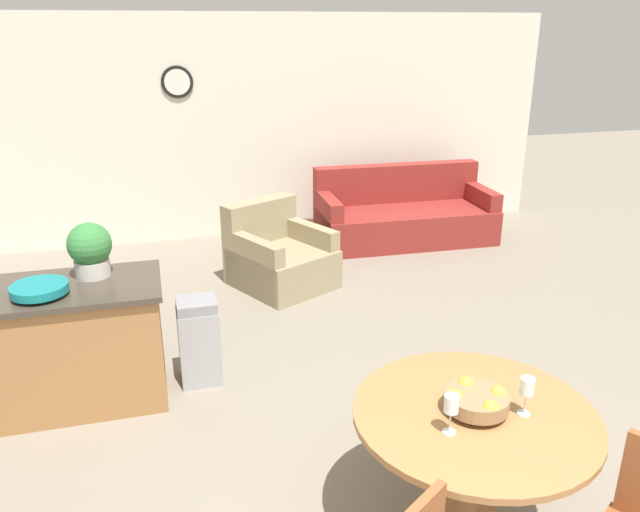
{
  "coord_description": "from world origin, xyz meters",
  "views": [
    {
      "loc": [
        -1.12,
        -1.46,
        2.55
      ],
      "look_at": [
        0.01,
        2.65,
        0.97
      ],
      "focal_mm": 35.0,
      "sensor_mm": 36.0,
      "label": 1
    }
  ],
  "objects_px": {
    "dining_table": "(472,441)",
    "kitchen_island": "(79,344)",
    "wine_glass_right": "(527,388)",
    "armchair": "(279,258)",
    "teal_bowl": "(39,289)",
    "trash_bin": "(199,341)",
    "wine_glass_left": "(451,406)",
    "couch": "(404,216)",
    "potted_plant": "(90,249)",
    "fruit_bowl": "(477,400)"
  },
  "relations": [
    {
      "from": "wine_glass_right",
      "to": "trash_bin",
      "type": "bearing_deg",
      "value": 125.24
    },
    {
      "from": "wine_glass_left",
      "to": "trash_bin",
      "type": "bearing_deg",
      "value": 116.07
    },
    {
      "from": "couch",
      "to": "wine_glass_right",
      "type": "bearing_deg",
      "value": -104.01
    },
    {
      "from": "wine_glass_left",
      "to": "potted_plant",
      "type": "distance_m",
      "value": 2.75
    },
    {
      "from": "couch",
      "to": "armchair",
      "type": "relative_size",
      "value": 1.81
    },
    {
      "from": "wine_glass_right",
      "to": "fruit_bowl",
      "type": "bearing_deg",
      "value": 159.82
    },
    {
      "from": "teal_bowl",
      "to": "armchair",
      "type": "distance_m",
      "value": 2.78
    },
    {
      "from": "dining_table",
      "to": "kitchen_island",
      "type": "distance_m",
      "value": 2.78
    },
    {
      "from": "fruit_bowl",
      "to": "trash_bin",
      "type": "distance_m",
      "value": 2.33
    },
    {
      "from": "fruit_bowl",
      "to": "armchair",
      "type": "relative_size",
      "value": 0.26
    },
    {
      "from": "wine_glass_right",
      "to": "armchair",
      "type": "height_order",
      "value": "wine_glass_right"
    },
    {
      "from": "wine_glass_left",
      "to": "couch",
      "type": "bearing_deg",
      "value": 69.62
    },
    {
      "from": "teal_bowl",
      "to": "potted_plant",
      "type": "relative_size",
      "value": 0.94
    },
    {
      "from": "kitchen_island",
      "to": "trash_bin",
      "type": "xyz_separation_m",
      "value": [
        0.83,
        0.04,
        -0.12
      ]
    },
    {
      "from": "dining_table",
      "to": "fruit_bowl",
      "type": "xyz_separation_m",
      "value": [
        0.0,
        0.0,
        0.24
      ]
    },
    {
      "from": "dining_table",
      "to": "wine_glass_right",
      "type": "height_order",
      "value": "wine_glass_right"
    },
    {
      "from": "couch",
      "to": "fruit_bowl",
      "type": "bearing_deg",
      "value": -106.72
    },
    {
      "from": "wine_glass_right",
      "to": "armchair",
      "type": "bearing_deg",
      "value": 97.1
    },
    {
      "from": "trash_bin",
      "to": "armchair",
      "type": "xyz_separation_m",
      "value": [
        0.96,
        1.69,
        -0.04
      ]
    },
    {
      "from": "dining_table",
      "to": "wine_glass_right",
      "type": "relative_size",
      "value": 6.05
    },
    {
      "from": "potted_plant",
      "to": "fruit_bowl",
      "type": "bearing_deg",
      "value": -47.19
    },
    {
      "from": "wine_glass_right",
      "to": "armchair",
      "type": "relative_size",
      "value": 0.17
    },
    {
      "from": "potted_plant",
      "to": "trash_bin",
      "type": "height_order",
      "value": "potted_plant"
    },
    {
      "from": "wine_glass_left",
      "to": "couch",
      "type": "xyz_separation_m",
      "value": [
        1.77,
        4.75,
        -0.61
      ]
    },
    {
      "from": "wine_glass_right",
      "to": "potted_plant",
      "type": "xyz_separation_m",
      "value": [
        -2.11,
        2.12,
        0.18
      ]
    },
    {
      "from": "wine_glass_right",
      "to": "kitchen_island",
      "type": "height_order",
      "value": "wine_glass_right"
    },
    {
      "from": "trash_bin",
      "to": "wine_glass_right",
      "type": "bearing_deg",
      "value": -54.76
    },
    {
      "from": "potted_plant",
      "to": "armchair",
      "type": "xyz_separation_m",
      "value": [
        1.65,
        1.58,
        -0.8
      ]
    },
    {
      "from": "fruit_bowl",
      "to": "kitchen_island",
      "type": "xyz_separation_m",
      "value": [
        -2.04,
        1.89,
        -0.39
      ]
    },
    {
      "from": "dining_table",
      "to": "wine_glass_left",
      "type": "relative_size",
      "value": 6.05
    },
    {
      "from": "wine_glass_left",
      "to": "armchair",
      "type": "relative_size",
      "value": 0.17
    },
    {
      "from": "wine_glass_left",
      "to": "armchair",
      "type": "height_order",
      "value": "wine_glass_left"
    },
    {
      "from": "trash_bin",
      "to": "couch",
      "type": "distance_m",
      "value": 3.87
    },
    {
      "from": "trash_bin",
      "to": "dining_table",
      "type": "bearing_deg",
      "value": -58.09
    },
    {
      "from": "trash_bin",
      "to": "armchair",
      "type": "distance_m",
      "value": 1.94
    },
    {
      "from": "teal_bowl",
      "to": "couch",
      "type": "relative_size",
      "value": 0.17
    },
    {
      "from": "armchair",
      "to": "dining_table",
      "type": "bearing_deg",
      "value": -112.78
    },
    {
      "from": "dining_table",
      "to": "kitchen_island",
      "type": "height_order",
      "value": "kitchen_island"
    },
    {
      "from": "dining_table",
      "to": "kitchen_island",
      "type": "xyz_separation_m",
      "value": [
        -2.04,
        1.89,
        -0.15
      ]
    },
    {
      "from": "wine_glass_left",
      "to": "couch",
      "type": "distance_m",
      "value": 5.11
    },
    {
      "from": "armchair",
      "to": "wine_glass_right",
      "type": "bearing_deg",
      "value": -109.52
    },
    {
      "from": "wine_glass_left",
      "to": "trash_bin",
      "type": "relative_size",
      "value": 0.3
    },
    {
      "from": "couch",
      "to": "teal_bowl",
      "type": "bearing_deg",
      "value": -140.8
    },
    {
      "from": "fruit_bowl",
      "to": "wine_glass_left",
      "type": "distance_m",
      "value": 0.25
    },
    {
      "from": "dining_table",
      "to": "fruit_bowl",
      "type": "bearing_deg",
      "value": 51.16
    },
    {
      "from": "fruit_bowl",
      "to": "wine_glass_right",
      "type": "relative_size",
      "value": 1.57
    },
    {
      "from": "kitchen_island",
      "to": "trash_bin",
      "type": "height_order",
      "value": "kitchen_island"
    },
    {
      "from": "teal_bowl",
      "to": "couch",
      "type": "height_order",
      "value": "teal_bowl"
    },
    {
      "from": "fruit_bowl",
      "to": "wine_glass_left",
      "type": "bearing_deg",
      "value": -149.46
    },
    {
      "from": "dining_table",
      "to": "trash_bin",
      "type": "xyz_separation_m",
      "value": [
        -1.2,
        1.93,
        -0.26
      ]
    }
  ]
}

